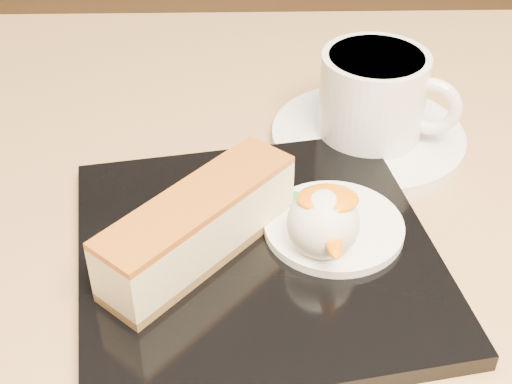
{
  "coord_description": "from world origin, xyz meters",
  "views": [
    {
      "loc": [
        -0.01,
        -0.31,
        1.03
      ],
      "look_at": [
        0.0,
        0.04,
        0.76
      ],
      "focal_mm": 50.0,
      "sensor_mm": 36.0,
      "label": 1
    }
  ],
  "objects_px": {
    "dessert_plate": "(257,254)",
    "cheesecake": "(199,226)",
    "saucer": "(368,137)",
    "ice_cream_scoop": "(323,223)",
    "coffee_cup": "(375,94)"
  },
  "relations": [
    {
      "from": "dessert_plate",
      "to": "cheesecake",
      "type": "relative_size",
      "value": 1.72
    },
    {
      "from": "saucer",
      "to": "ice_cream_scoop",
      "type": "bearing_deg",
      "value": -109.85
    },
    {
      "from": "coffee_cup",
      "to": "saucer",
      "type": "bearing_deg",
      "value": 180.0
    },
    {
      "from": "dessert_plate",
      "to": "ice_cream_scoop",
      "type": "bearing_deg",
      "value": -7.13
    },
    {
      "from": "cheesecake",
      "to": "dessert_plate",
      "type": "bearing_deg",
      "value": -40.28
    },
    {
      "from": "dessert_plate",
      "to": "cheesecake",
      "type": "height_order",
      "value": "cheesecake"
    },
    {
      "from": "saucer",
      "to": "coffee_cup",
      "type": "distance_m",
      "value": 0.04
    },
    {
      "from": "cheesecake",
      "to": "coffee_cup",
      "type": "height_order",
      "value": "coffee_cup"
    },
    {
      "from": "cheesecake",
      "to": "ice_cream_scoop",
      "type": "distance_m",
      "value": 0.08
    },
    {
      "from": "coffee_cup",
      "to": "dessert_plate",
      "type": "bearing_deg",
      "value": -100.95
    },
    {
      "from": "dessert_plate",
      "to": "coffee_cup",
      "type": "bearing_deg",
      "value": 55.32
    },
    {
      "from": "cheesecake",
      "to": "saucer",
      "type": "bearing_deg",
      "value": -0.45
    },
    {
      "from": "dessert_plate",
      "to": "saucer",
      "type": "height_order",
      "value": "dessert_plate"
    },
    {
      "from": "cheesecake",
      "to": "saucer",
      "type": "relative_size",
      "value": 0.85
    },
    {
      "from": "ice_cream_scoop",
      "to": "saucer",
      "type": "height_order",
      "value": "ice_cream_scoop"
    }
  ]
}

